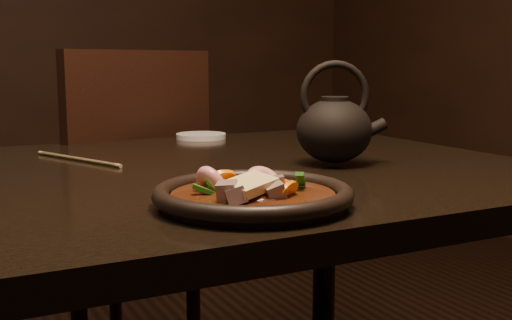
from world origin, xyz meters
name	(u,v)px	position (x,y,z in m)	size (l,w,h in m)	color
table	(75,226)	(0.00, 0.00, 0.67)	(1.60, 0.90, 0.75)	black
chair	(113,218)	(0.22, 0.62, 0.52)	(0.59, 0.59, 0.96)	black
plate	(253,196)	(0.17, -0.30, 0.76)	(0.26, 0.26, 0.03)	black
stirfry	(251,192)	(0.16, -0.30, 0.77)	(0.16, 0.13, 0.05)	#3A190A
saucer_right	(201,136)	(0.38, 0.39, 0.76)	(0.12, 0.12, 0.01)	silver
chopsticks	(78,159)	(0.04, 0.18, 0.75)	(0.11, 0.24, 0.01)	#9D865A
teapot	(335,127)	(0.44, -0.08, 0.82)	(0.16, 0.13, 0.18)	black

